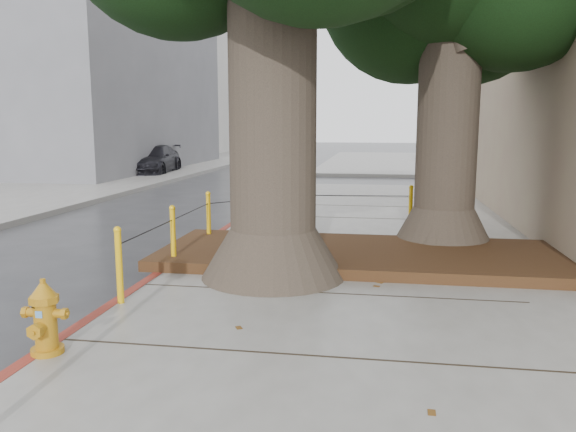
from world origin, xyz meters
The scene contains 10 objects.
ground centered at (0.00, 0.00, 0.00)m, with size 140.00×140.00×0.00m, color #28282B.
sidewalk_far centered at (6.00, 30.00, 0.07)m, with size 16.00×20.00×0.15m, color slate.
curb_red centered at (-2.00, 2.50, 0.07)m, with size 0.14×26.00×0.16m, color maroon.
planter_bed centered at (0.90, 3.90, 0.23)m, with size 6.40×2.60×0.16m, color black.
building_far_grey centered at (-15.00, 22.00, 6.00)m, with size 12.00×16.00×12.00m, color slate.
building_far_white centered at (-17.00, 45.00, 7.50)m, with size 12.00×18.00×15.00m, color silver.
bollard_ring centered at (-0.87, 4.38, 0.66)m, with size 3.79×5.39×0.95m.
fire_hydrant centered at (-1.90, -0.34, 0.50)m, with size 0.38×0.34×0.73m.
car_silver centered at (6.52, 19.94, 0.56)m, with size 1.33×3.30×1.12m, color #AFAFB4.
car_dark centered at (-9.23, 19.74, 0.68)m, with size 1.91×4.69×1.36m, color black.
Camera 1 is at (1.15, -4.94, 2.28)m, focal length 35.00 mm.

